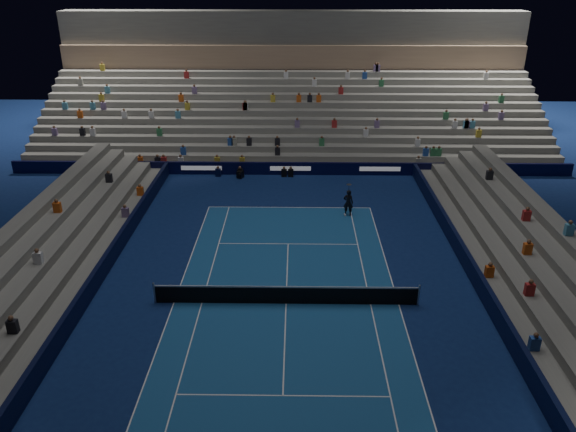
% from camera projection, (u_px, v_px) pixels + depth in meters
% --- Properties ---
extents(ground, '(90.00, 90.00, 0.00)m').
position_uv_depth(ground, '(286.00, 304.00, 27.26)').
color(ground, '#0D1E50').
rests_on(ground, ground).
extents(court_surface, '(10.97, 23.77, 0.01)m').
position_uv_depth(court_surface, '(286.00, 304.00, 27.26)').
color(court_surface, navy).
rests_on(court_surface, ground).
extents(sponsor_barrier_far, '(44.00, 0.25, 1.00)m').
position_uv_depth(sponsor_barrier_far, '(290.00, 168.00, 43.94)').
color(sponsor_barrier_far, black).
rests_on(sponsor_barrier_far, ground).
extents(sponsor_barrier_east, '(0.25, 37.00, 1.00)m').
position_uv_depth(sponsor_barrier_east, '(487.00, 297.00, 26.92)').
color(sponsor_barrier_east, black).
rests_on(sponsor_barrier_east, ground).
extents(sponsor_barrier_west, '(0.25, 37.00, 1.00)m').
position_uv_depth(sponsor_barrier_west, '(87.00, 293.00, 27.20)').
color(sponsor_barrier_west, black).
rests_on(sponsor_barrier_west, ground).
extents(grandstand_main, '(44.00, 15.20, 11.20)m').
position_uv_depth(grandstand_main, '(292.00, 105.00, 51.34)').
color(grandstand_main, slate).
rests_on(grandstand_main, ground).
extents(grandstand_east, '(5.00, 37.00, 2.50)m').
position_uv_depth(grandstand_east, '(561.00, 290.00, 26.70)').
color(grandstand_east, slate).
rests_on(grandstand_east, ground).
extents(grandstand_west, '(5.00, 37.00, 2.50)m').
position_uv_depth(grandstand_west, '(14.00, 285.00, 27.08)').
color(grandstand_west, slate).
rests_on(grandstand_west, ground).
extents(tennis_net, '(12.90, 0.10, 1.10)m').
position_uv_depth(tennis_net, '(286.00, 295.00, 27.05)').
color(tennis_net, '#B2B2B7').
rests_on(tennis_net, ground).
extents(tennis_player, '(0.73, 0.56, 1.78)m').
position_uv_depth(tennis_player, '(348.00, 203.00, 36.58)').
color(tennis_player, black).
rests_on(tennis_player, ground).
extents(broadcast_camera, '(0.58, 0.94, 0.56)m').
position_uv_depth(broadcast_camera, '(240.00, 174.00, 43.31)').
color(broadcast_camera, black).
rests_on(broadcast_camera, ground).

